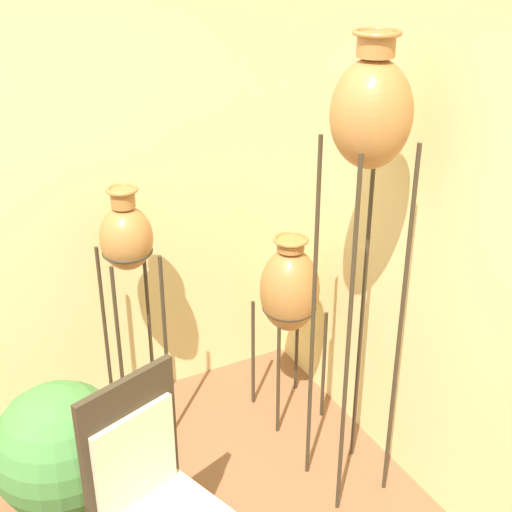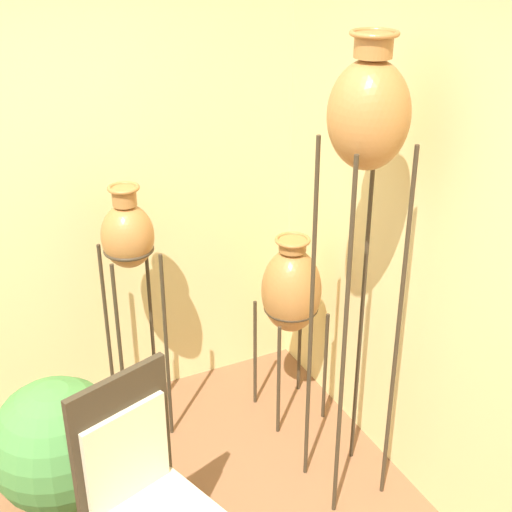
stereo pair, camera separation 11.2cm
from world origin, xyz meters
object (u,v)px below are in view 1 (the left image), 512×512
(vase_stand_short, at_px, (290,290))
(chair, at_px, (157,499))
(vase_stand_medium, at_px, (127,244))
(vase_stand_tall, at_px, (370,124))
(potted_plant, at_px, (62,453))

(vase_stand_short, distance_m, chair, 1.43)
(vase_stand_medium, distance_m, vase_stand_short, 0.90)
(vase_stand_tall, bearing_deg, vase_stand_medium, 132.09)
(vase_stand_tall, relative_size, chair, 2.04)
(vase_stand_tall, bearing_deg, potted_plant, 163.96)
(chair, bearing_deg, vase_stand_medium, 56.03)
(chair, height_order, potted_plant, chair)
(vase_stand_medium, relative_size, chair, 1.32)
(vase_stand_short, relative_size, chair, 1.01)
(vase_stand_medium, bearing_deg, vase_stand_short, -15.74)
(vase_stand_tall, xyz_separation_m, potted_plant, (-1.30, 0.37, -1.43))
(vase_stand_short, bearing_deg, potted_plant, -169.06)
(vase_stand_tall, xyz_separation_m, vase_stand_medium, (-0.77, 0.86, -0.71))
(vase_stand_tall, distance_m, chair, 1.67)
(vase_stand_tall, height_order, chair, vase_stand_tall)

